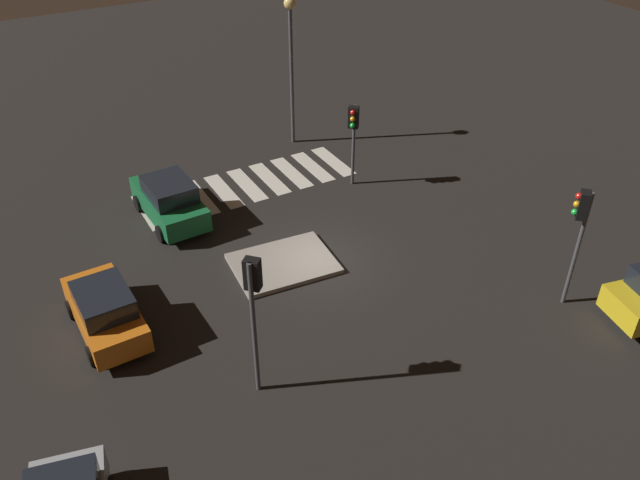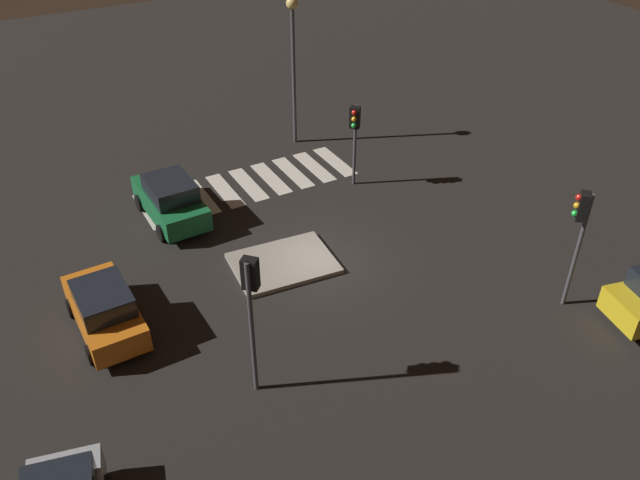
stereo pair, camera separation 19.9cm
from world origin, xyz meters
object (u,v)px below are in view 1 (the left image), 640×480
Objects in this scene: car_green at (169,200)px; traffic_light_west at (580,221)px; street_lamp at (291,46)px; traffic_island at (283,264)px; traffic_light_north at (253,294)px; traffic_light_south at (353,127)px; car_orange at (105,310)px.

traffic_light_west is (-10.12, 11.90, 2.43)m from car_green.
traffic_island is at bearing 60.18° from street_lamp.
traffic_light_north is at bearing 58.78° from street_lamp.
traffic_light_west is 10.82m from traffic_light_south.
traffic_light_west is at bearing 98.02° from street_lamp.
traffic_light_west is at bearing -141.75° from car_green.
traffic_light_south is at bearing -144.60° from traffic_island.
car_green is at bearing 41.54° from traffic_light_north.
car_orange is at bearing 21.24° from traffic_light_west.
car_orange is 1.11× the size of traffic_light_south.
street_lamp reaches higher than traffic_island.
traffic_light_north is 12.63m from traffic_light_south.
traffic_light_west reaches higher than traffic_light_south.
car_orange is at bearing 3.10° from traffic_island.
traffic_island is 11.68m from street_lamp.
traffic_light_north reaches higher than car_green.
traffic_light_west is at bearing -52.87° from traffic_light_north.
street_lamp is (-7.88, -4.01, 4.01)m from car_green.
traffic_island is 0.94× the size of car_orange.
traffic_light_south reaches higher than car_orange.
car_green reaches higher than traffic_island.
traffic_light_south is (-8.88, -8.96, -0.66)m from traffic_light_north.
street_lamp is at bearing -119.82° from traffic_island.
street_lamp reaches higher than car_green.
car_green is 1.01× the size of traffic_light_west.
traffic_light_north reaches higher than car_orange.
traffic_island is 5.88m from car_green.
traffic_light_west is (-7.52, 6.70, 3.30)m from traffic_island.
street_lamp is (-8.64, -14.26, 1.38)m from traffic_light_north.
traffic_light_west is 16.15m from street_lamp.
traffic_light_north is 16.73m from street_lamp.
traffic_light_north is (-3.34, 4.68, 2.68)m from car_orange.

